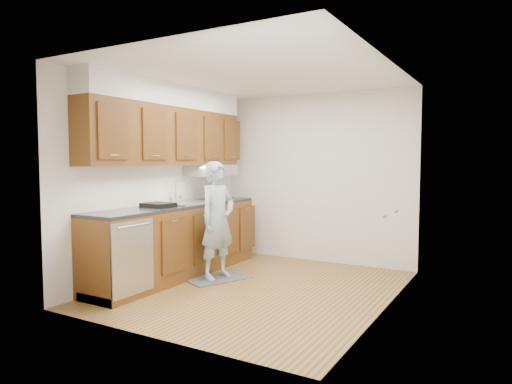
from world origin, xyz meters
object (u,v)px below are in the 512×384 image
soap_bottle_a (208,192)px  soap_bottle_b (212,193)px  dish_rack (158,205)px  person (217,212)px  soap_bottle_c (222,193)px

soap_bottle_a → soap_bottle_b: soap_bottle_a is taller
soap_bottle_b → dish_rack: soap_bottle_b is taller
person → soap_bottle_b: person is taller
person → soap_bottle_b: bearing=50.5°
soap_bottle_b → dish_rack: bearing=-87.4°
soap_bottle_a → soap_bottle_b: (-0.01, 0.11, -0.02)m
person → soap_bottle_c: size_ratio=9.14×
soap_bottle_a → soap_bottle_c: 0.28m
soap_bottle_b → soap_bottle_a: bearing=-82.6°
soap_bottle_c → dish_rack: (0.00, -1.38, -0.06)m
person → soap_bottle_c: (-0.53, 0.87, 0.17)m
soap_bottle_a → soap_bottle_c: (0.04, 0.28, -0.03)m
person → soap_bottle_b: (-0.58, 0.69, 0.18)m
soap_bottle_a → dish_rack: soap_bottle_a is taller
person → soap_bottle_a: (-0.57, 0.59, 0.20)m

